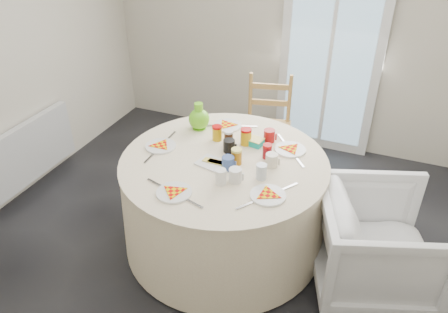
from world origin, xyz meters
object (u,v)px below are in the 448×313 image
at_px(radiator, 32,150).
at_px(armchair, 377,241).
at_px(table, 224,203).
at_px(green_pitcher, 199,117).
at_px(wooden_chair, 267,130).

relative_size(radiator, armchair, 1.22).
distance_m(table, green_pitcher, 0.72).
xyz_separation_m(radiator, green_pitcher, (1.57, 0.32, 0.49)).
bearing_deg(table, green_pitcher, 135.08).
bearing_deg(wooden_chair, radiator, -165.37).
bearing_deg(armchair, radiator, 69.72).
distance_m(radiator, green_pitcher, 1.68).
xyz_separation_m(armchair, green_pitcher, (-1.51, 0.38, 0.48)).
relative_size(wooden_chair, armchair, 1.20).
bearing_deg(green_pitcher, table, -58.36).
relative_size(radiator, green_pitcher, 4.57).
height_order(radiator, green_pitcher, green_pitcher).
relative_size(wooden_chair, green_pitcher, 4.47).
bearing_deg(wooden_chair, green_pitcher, -130.80).
xyz_separation_m(wooden_chair, armchair, (1.14, -1.09, -0.08)).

